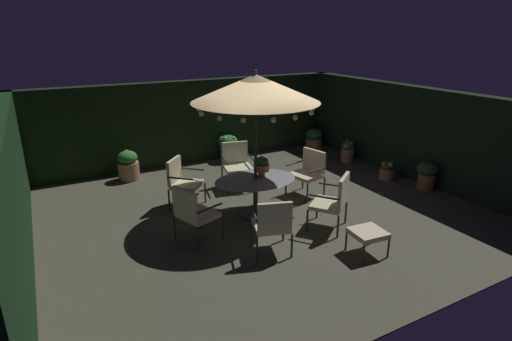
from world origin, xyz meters
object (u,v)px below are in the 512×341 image
at_px(patio_dining_table, 256,187).
at_px(patio_chair_southeast, 272,223).
at_px(patio_chair_north, 237,162).
at_px(potted_plant_right_far, 128,165).
at_px(centerpiece_planter, 262,165).
at_px(potted_plant_front_corner, 387,170).
at_px(potted_plant_back_left, 314,139).
at_px(patio_chair_east, 193,211).
at_px(patio_chair_northeast, 182,179).
at_px(patio_chair_south, 334,199).
at_px(potted_plant_back_center, 228,147).
at_px(ottoman_footrest, 368,234).
at_px(potted_plant_left_far, 427,174).
at_px(potted_plant_back_right, 348,151).
at_px(patio_umbrella, 255,88).
at_px(patio_chair_southwest, 309,170).

xyz_separation_m(patio_dining_table, patio_chair_southeast, (-0.47, -1.41, -0.01)).
bearing_deg(patio_chair_north, potted_plant_right_far, 141.43).
xyz_separation_m(centerpiece_planter, potted_plant_front_corner, (3.45, 0.15, -0.71)).
bearing_deg(potted_plant_back_left, patio_chair_east, -144.30).
height_order(patio_chair_northeast, patio_chair_south, patio_chair_south).
relative_size(patio_chair_southeast, potted_plant_back_center, 1.33).
relative_size(patio_chair_northeast, patio_chair_southeast, 1.05).
bearing_deg(patio_chair_northeast, ottoman_footrest, -58.47).
relative_size(potted_plant_left_far, potted_plant_right_far, 0.90).
relative_size(patio_chair_southeast, potted_plant_front_corner, 2.02).
height_order(centerpiece_planter, patio_chair_east, centerpiece_planter).
relative_size(patio_chair_south, potted_plant_back_right, 1.76).
xyz_separation_m(patio_umbrella, potted_plant_back_left, (3.69, 3.19, -2.08)).
relative_size(potted_plant_back_right, potted_plant_back_center, 0.81).
bearing_deg(patio_chair_southwest, patio_chair_south, -109.79).
distance_m(patio_chair_southeast, potted_plant_back_right, 5.21).
relative_size(ottoman_footrest, potted_plant_back_left, 0.92).
xyz_separation_m(patio_chair_north, potted_plant_left_far, (3.58, -2.12, -0.22)).
relative_size(patio_chair_northeast, potted_plant_back_left, 1.66).
distance_m(potted_plant_back_right, potted_plant_back_left, 1.48).
bearing_deg(patio_umbrella, centerpiece_planter, 14.34).
distance_m(patio_dining_table, patio_chair_southeast, 1.48).
bearing_deg(potted_plant_left_far, patio_chair_east, 177.92).
xyz_separation_m(centerpiece_planter, potted_plant_back_center, (0.80, 3.24, -0.55)).
bearing_deg(potted_plant_right_far, patio_chair_east, -85.26).
relative_size(patio_dining_table, potted_plant_back_left, 2.69).
height_order(patio_chair_east, potted_plant_left_far, patio_chair_east).
bearing_deg(potted_plant_left_far, potted_plant_back_left, 93.11).
bearing_deg(potted_plant_back_center, potted_plant_back_left, -1.82).
height_order(patio_dining_table, patio_chair_southeast, patio_chair_southeast).
height_order(centerpiece_planter, patio_chair_northeast, centerpiece_planter).
xyz_separation_m(potted_plant_back_left, potted_plant_back_center, (-2.74, 0.09, 0.10)).
xyz_separation_m(centerpiece_planter, patio_chair_southeast, (-0.62, -1.44, -0.41)).
height_order(centerpiece_planter, potted_plant_back_right, centerpiece_planter).
height_order(potted_plant_left_far, potted_plant_back_left, potted_plant_left_far).
xyz_separation_m(patio_chair_northeast, potted_plant_back_left, (4.78, 2.18, -0.27)).
xyz_separation_m(patio_chair_east, potted_plant_left_far, (5.30, -0.19, -0.21)).
relative_size(ottoman_footrest, potted_plant_right_far, 0.77).
bearing_deg(centerpiece_planter, patio_chair_east, -161.79).
relative_size(potted_plant_front_corner, potted_plant_right_far, 0.66).
relative_size(patio_chair_northeast, ottoman_footrest, 1.81).
distance_m(patio_chair_north, patio_chair_southwest, 1.60).
bearing_deg(patio_chair_southwest, potted_plant_front_corner, -3.68).
bearing_deg(patio_chair_southeast, patio_chair_east, 135.12).
bearing_deg(patio_chair_northeast, potted_plant_back_center, 48.04).
bearing_deg(potted_plant_back_right, potted_plant_back_left, 90.63).
xyz_separation_m(patio_chair_northeast, patio_chair_southwest, (2.54, -0.68, -0.01)).
distance_m(patio_chair_east, patio_chair_southeast, 1.32).
height_order(patio_chair_southwest, potted_plant_back_right, patio_chair_southwest).
height_order(patio_chair_south, ottoman_footrest, patio_chair_south).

